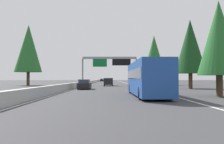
{
  "coord_description": "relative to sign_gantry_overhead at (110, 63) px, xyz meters",
  "views": [
    {
      "loc": [
        -2.34,
        -5.67,
        1.62
      ],
      "look_at": [
        53.23,
        -6.45,
        3.15
      ],
      "focal_mm": 37.46,
      "sensor_mm": 36.0,
      "label": 1
    }
  ],
  "objects": [
    {
      "name": "conifer_right_near",
      "position": [
        -15.96,
        -12.79,
        1.55
      ],
      "size": [
        4.91,
        4.91,
        11.17
      ],
      "color": "#4C3823",
      "rests_on": "ground"
    },
    {
      "name": "shoulder_stripe_median",
      "position": [
        19.05,
        5.78,
        -5.23
      ],
      "size": [
        160.0,
        0.16,
        0.01
      ],
      "primitive_type": "cube",
      "color": "silver",
      "rests_on": "ground"
    },
    {
      "name": "sedan_distant_b",
      "position": [
        71.0,
        4.06,
        -4.55
      ],
      "size": [
        4.4,
        1.8,
        1.47
      ],
      "color": "black",
      "rests_on": "ground"
    },
    {
      "name": "shoulder_stripe_right",
      "position": [
        19.05,
        -5.49,
        -5.23
      ],
      "size": [
        160.0,
        0.16,
        0.01
      ],
      "primitive_type": "cube",
      "color": "silver",
      "rests_on": "ground"
    },
    {
      "name": "conifer_right_mid",
      "position": [
        4.96,
        -11.01,
        2.31
      ],
      "size": [
        5.46,
        5.46,
        12.41
      ],
      "color": "#4C3823",
      "rests_on": "ground"
    },
    {
      "name": "median_barrier",
      "position": [
        29.05,
        6.33,
        -4.79
      ],
      "size": [
        180.0,
        0.56,
        0.9
      ],
      "primitive_type": "cube",
      "color": "#ADAAA3",
      "rests_on": "ground"
    },
    {
      "name": "minivan_far_left",
      "position": [
        -1.83,
        0.46,
        -4.29
      ],
      "size": [
        5.0,
        1.95,
        1.69
      ],
      "color": "black",
      "rests_on": "ground"
    },
    {
      "name": "ground_plane",
      "position": [
        9.05,
        6.03,
        -5.24
      ],
      "size": [
        320.0,
        320.0,
        0.0
      ],
      "primitive_type": "plane",
      "color": "#38383A"
    },
    {
      "name": "sedan_far_right",
      "position": [
        -18.08,
        4.02,
        -4.55
      ],
      "size": [
        4.4,
        1.8,
        1.47
      ],
      "color": "black",
      "rests_on": "ground"
    },
    {
      "name": "conifer_right_foreground",
      "position": [
        -32.45,
        -9.6,
        0.05
      ],
      "size": [
        3.83,
        3.83,
        8.71
      ],
      "color": "#4C3823",
      "rests_on": "ground"
    },
    {
      "name": "sign_gantry_overhead",
      "position": [
        0.0,
        0.0,
        0.0
      ],
      "size": [
        0.5,
        12.68,
        6.58
      ],
      "color": "gray",
      "rests_on": "ground"
    },
    {
      "name": "conifer_left_near",
      "position": [
        0.66,
        18.93,
        3.3
      ],
      "size": [
        6.18,
        6.18,
        14.04
      ],
      "color": "#4C3823",
      "rests_on": "ground"
    },
    {
      "name": "bus_far_center",
      "position": [
        -31.79,
        -3.13,
        -3.52
      ],
      "size": [
        11.5,
        2.55,
        3.1
      ],
      "color": "#1E4793",
      "rests_on": "ground"
    }
  ]
}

